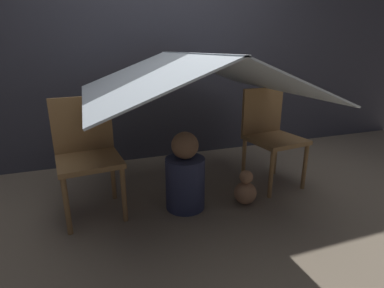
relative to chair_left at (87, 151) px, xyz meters
name	(u,v)px	position (x,y,z in m)	size (l,w,h in m)	color
ground_plane	(202,211)	(0.78, -0.30, -0.48)	(8.80, 8.80, 0.00)	gray
wall_back	(157,42)	(0.78, 1.02, 0.77)	(7.00, 0.05, 2.50)	#3D3D47
chair_left	(87,151)	(0.00, 0.00, 0.00)	(0.48, 0.48, 0.86)	olive
chair_right	(270,132)	(1.55, 0.00, 0.00)	(0.48, 0.48, 0.86)	olive
sheet_canopy	(192,74)	(0.78, -0.07, 0.53)	(1.55, 1.60, 0.31)	silver
person_front	(185,176)	(0.68, -0.20, -0.22)	(0.30, 0.30, 0.61)	#2D3351
plush_toy	(246,190)	(1.15, -0.31, -0.36)	(0.18, 0.18, 0.28)	tan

